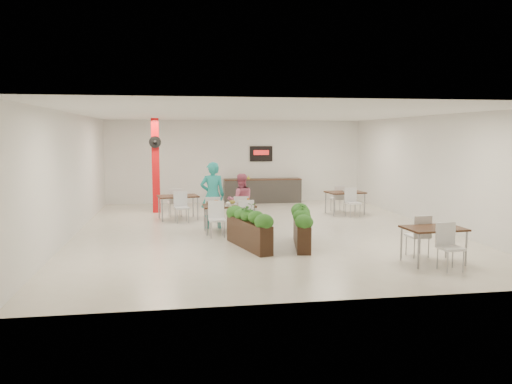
{
  "coord_description": "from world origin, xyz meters",
  "views": [
    {
      "loc": [
        -2.3,
        -13.44,
        2.64
      ],
      "look_at": [
        -0.19,
        -0.19,
        1.1
      ],
      "focal_mm": 35.0,
      "sensor_mm": 36.0,
      "label": 1
    }
  ],
  "objects_px": {
    "diner_woman": "(241,201)",
    "side_table_c": "(434,233)",
    "side_table_b": "(345,195)",
    "diner_man": "(213,195)",
    "main_table": "(229,209)",
    "service_counter": "(262,190)",
    "red_column": "(156,164)",
    "planter_left": "(249,226)",
    "planter_right": "(302,226)",
    "side_table_a": "(178,199)"
  },
  "relations": [
    {
      "from": "planter_left",
      "to": "diner_woman",
      "type": "bearing_deg",
      "value": 86.76
    },
    {
      "from": "main_table",
      "to": "planter_right",
      "type": "relative_size",
      "value": 0.86
    },
    {
      "from": "service_counter",
      "to": "planter_right",
      "type": "relative_size",
      "value": 1.55
    },
    {
      "from": "planter_left",
      "to": "side_table_b",
      "type": "distance_m",
      "value": 5.96
    },
    {
      "from": "diner_man",
      "to": "planter_right",
      "type": "relative_size",
      "value": 0.98
    },
    {
      "from": "diner_man",
      "to": "diner_woman",
      "type": "distance_m",
      "value": 0.82
    },
    {
      "from": "diner_woman",
      "to": "side_table_a",
      "type": "bearing_deg",
      "value": -45.6
    },
    {
      "from": "main_table",
      "to": "planter_left",
      "type": "height_order",
      "value": "planter_left"
    },
    {
      "from": "main_table",
      "to": "side_table_c",
      "type": "xyz_separation_m",
      "value": [
        3.82,
        -3.94,
        -0.01
      ]
    },
    {
      "from": "side_table_a",
      "to": "side_table_b",
      "type": "bearing_deg",
      "value": -7.96
    },
    {
      "from": "service_counter",
      "to": "side_table_c",
      "type": "xyz_separation_m",
      "value": [
        1.9,
        -9.71,
        0.13
      ]
    },
    {
      "from": "diner_man",
      "to": "side_table_b",
      "type": "distance_m",
      "value": 4.95
    },
    {
      "from": "red_column",
      "to": "planter_left",
      "type": "distance_m",
      "value": 6.4
    },
    {
      "from": "main_table",
      "to": "red_column",
      "type": "bearing_deg",
      "value": 118.02
    },
    {
      "from": "diner_man",
      "to": "side_table_c",
      "type": "relative_size",
      "value": 1.15
    },
    {
      "from": "side_table_a",
      "to": "planter_left",
      "type": "bearing_deg",
      "value": -79.37
    },
    {
      "from": "main_table",
      "to": "diner_woman",
      "type": "distance_m",
      "value": 0.78
    },
    {
      "from": "planter_left",
      "to": "planter_right",
      "type": "height_order",
      "value": "planter_left"
    },
    {
      "from": "main_table",
      "to": "side_table_c",
      "type": "height_order",
      "value": "same"
    },
    {
      "from": "service_counter",
      "to": "side_table_c",
      "type": "distance_m",
      "value": 9.9
    },
    {
      "from": "main_table",
      "to": "planter_right",
      "type": "height_order",
      "value": "planter_right"
    },
    {
      "from": "red_column",
      "to": "diner_woman",
      "type": "relative_size",
      "value": 2.07
    },
    {
      "from": "diner_woman",
      "to": "side_table_c",
      "type": "distance_m",
      "value": 5.73
    },
    {
      "from": "diner_man",
      "to": "side_table_a",
      "type": "distance_m",
      "value": 1.98
    },
    {
      "from": "side_table_a",
      "to": "diner_man",
      "type": "bearing_deg",
      "value": -70.36
    },
    {
      "from": "red_column",
      "to": "service_counter",
      "type": "relative_size",
      "value": 1.07
    },
    {
      "from": "red_column",
      "to": "diner_man",
      "type": "relative_size",
      "value": 1.69
    },
    {
      "from": "diner_woman",
      "to": "main_table",
      "type": "bearing_deg",
      "value": 56.27
    },
    {
      "from": "main_table",
      "to": "planter_left",
      "type": "bearing_deg",
      "value": -82.35
    },
    {
      "from": "service_counter",
      "to": "planter_left",
      "type": "height_order",
      "value": "service_counter"
    },
    {
      "from": "side_table_c",
      "to": "service_counter",
      "type": "bearing_deg",
      "value": 97.35
    },
    {
      "from": "diner_man",
      "to": "planter_right",
      "type": "bearing_deg",
      "value": 124.34
    },
    {
      "from": "red_column",
      "to": "diner_man",
      "type": "bearing_deg",
      "value": -62.55
    },
    {
      "from": "planter_left",
      "to": "main_table",
      "type": "bearing_deg",
      "value": 97.65
    },
    {
      "from": "main_table",
      "to": "side_table_c",
      "type": "bearing_deg",
      "value": -45.88
    },
    {
      "from": "red_column",
      "to": "main_table",
      "type": "xyz_separation_m",
      "value": [
        2.08,
        -3.9,
        -1.01
      ]
    },
    {
      "from": "service_counter",
      "to": "side_table_c",
      "type": "bearing_deg",
      "value": -78.91
    },
    {
      "from": "diner_man",
      "to": "side_table_c",
      "type": "bearing_deg",
      "value": 130.8
    },
    {
      "from": "planter_left",
      "to": "side_table_c",
      "type": "bearing_deg",
      "value": -29.21
    },
    {
      "from": "main_table",
      "to": "planter_right",
      "type": "xyz_separation_m",
      "value": [
        1.53,
        -1.99,
        -0.14
      ]
    },
    {
      "from": "side_table_b",
      "to": "side_table_c",
      "type": "bearing_deg",
      "value": -98.97
    },
    {
      "from": "main_table",
      "to": "side_table_b",
      "type": "distance_m",
      "value": 4.89
    },
    {
      "from": "service_counter",
      "to": "diner_man",
      "type": "relative_size",
      "value": 1.59
    },
    {
      "from": "red_column",
      "to": "main_table",
      "type": "bearing_deg",
      "value": -61.98
    },
    {
      "from": "side_table_b",
      "to": "diner_man",
      "type": "bearing_deg",
      "value": -163.39
    },
    {
      "from": "side_table_b",
      "to": "side_table_c",
      "type": "xyz_separation_m",
      "value": [
        -0.35,
        -6.49,
        -0.01
      ]
    },
    {
      "from": "planter_left",
      "to": "planter_right",
      "type": "xyz_separation_m",
      "value": [
        1.27,
        -0.04,
        -0.02
      ]
    },
    {
      "from": "diner_man",
      "to": "planter_right",
      "type": "xyz_separation_m",
      "value": [
        1.92,
        -2.64,
        -0.44
      ]
    },
    {
      "from": "diner_woman",
      "to": "planter_left",
      "type": "bearing_deg",
      "value": 85.05
    },
    {
      "from": "service_counter",
      "to": "planter_right",
      "type": "distance_m",
      "value": 7.76
    }
  ]
}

